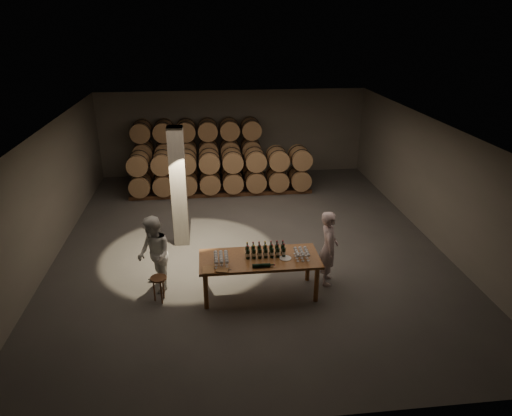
{
  "coord_description": "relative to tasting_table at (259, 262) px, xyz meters",
  "views": [
    {
      "loc": [
        -1.04,
        -11.08,
        5.73
      ],
      "look_at": [
        0.18,
        -0.22,
        1.1
      ],
      "focal_mm": 32.0,
      "sensor_mm": 36.0,
      "label": 1
    }
  ],
  "objects": [
    {
      "name": "lying_bottles",
      "position": [
        0.0,
        -0.4,
        0.15
      ],
      "size": [
        0.48,
        0.08,
        0.08
      ],
      "color": "black",
      "rests_on": "tasting_table"
    },
    {
      "name": "plate",
      "position": [
        0.55,
        -0.09,
        0.11
      ],
      "size": [
        0.25,
        0.25,
        0.01
      ],
      "primitive_type": "cylinder",
      "color": "silver",
      "rests_on": "tasting_table"
    },
    {
      "name": "glass_cluster_left",
      "position": [
        -0.83,
        -0.11,
        0.23
      ],
      "size": [
        0.31,
        0.53,
        0.17
      ],
      "color": "silver",
      "rests_on": "tasting_table"
    },
    {
      "name": "room",
      "position": [
        -1.8,
        2.7,
        0.8
      ],
      "size": [
        12.0,
        12.0,
        12.0
      ],
      "color": "#4D4B48",
      "rests_on": "ground"
    },
    {
      "name": "barrel_stack_front",
      "position": [
        -0.57,
        6.3,
        0.03
      ],
      "size": [
        6.26,
        0.95,
        1.57
      ],
      "color": "brown",
      "rests_on": "ground"
    },
    {
      "name": "glass_cluster_right",
      "position": [
        0.91,
        -0.07,
        0.23
      ],
      "size": [
        0.3,
        0.41,
        0.17
      ],
      "color": "silver",
      "rests_on": "tasting_table"
    },
    {
      "name": "tasting_table",
      "position": [
        0.0,
        0.0,
        0.0
      ],
      "size": [
        2.6,
        1.1,
        0.9
      ],
      "color": "brown",
      "rests_on": "ground"
    },
    {
      "name": "person_man",
      "position": [
        1.61,
        0.31,
        0.09
      ],
      "size": [
        0.54,
        0.71,
        1.77
      ],
      "primitive_type": "imported",
      "rotation": [
        0.0,
        0.0,
        1.38
      ],
      "color": "beige",
      "rests_on": "ground"
    },
    {
      "name": "pen",
      "position": [
        -0.69,
        -0.43,
        0.11
      ],
      "size": [
        0.13,
        0.03,
        0.01
      ],
      "primitive_type": "cylinder",
      "rotation": [
        0.0,
        1.57,
        -0.14
      ],
      "color": "black",
      "rests_on": "tasting_table"
    },
    {
      "name": "person_woman",
      "position": [
        -2.28,
        0.43,
        0.09
      ],
      "size": [
        0.94,
        1.05,
        1.77
      ],
      "primitive_type": "imported",
      "rotation": [
        0.0,
        0.0,
        -1.19
      ],
      "color": "silver",
      "rests_on": "ground"
    },
    {
      "name": "bottle_cluster",
      "position": [
        0.14,
        0.06,
        0.22
      ],
      "size": [
        0.86,
        0.23,
        0.32
      ],
      "color": "black",
      "rests_on": "tasting_table"
    },
    {
      "name": "barrel_stack_back",
      "position": [
        -1.35,
        7.7,
        0.4
      ],
      "size": [
        4.7,
        0.95,
        2.31
      ],
      "color": "brown",
      "rests_on": "ground"
    },
    {
      "name": "notebook_near",
      "position": [
        -0.82,
        -0.45,
        0.12
      ],
      "size": [
        0.29,
        0.25,
        0.03
      ],
      "primitive_type": "cube",
      "rotation": [
        0.0,
        0.0,
        -0.27
      ],
      "color": "olive",
      "rests_on": "tasting_table"
    },
    {
      "name": "stool",
      "position": [
        -2.17,
        -0.05,
        -0.32
      ],
      "size": [
        0.35,
        0.35,
        0.59
      ],
      "rotation": [
        0.0,
        0.0,
        0.41
      ],
      "color": "brown",
      "rests_on": "ground"
    },
    {
      "name": "notebook_corner",
      "position": [
        -1.1,
        -0.41,
        0.12
      ],
      "size": [
        0.25,
        0.32,
        0.03
      ],
      "primitive_type": "cube",
      "rotation": [
        0.0,
        0.0,
        -0.03
      ],
      "color": "olive",
      "rests_on": "tasting_table"
    }
  ]
}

